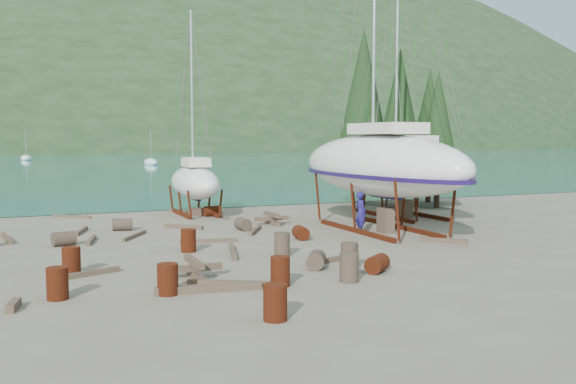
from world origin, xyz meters
name	(u,v)px	position (x,y,z in m)	size (l,w,h in m)	color
ground	(296,248)	(0.00, 0.00, 0.00)	(600.00, 600.00, 0.00)	#635A4E
bay_water	(36,146)	(0.00, 315.00, 0.01)	(700.00, 700.00, 0.00)	#186B7C
far_hill	(36,146)	(0.00, 320.00, 0.00)	(800.00, 360.00, 110.00)	#1D3219
far_house_right	(146,142)	(30.00, 190.00, 2.92)	(6.60, 5.60, 5.60)	beige
cypress_near_right	(400,115)	(12.50, 12.00, 5.79)	(3.60, 3.60, 10.00)	black
cypress_mid_right	(438,129)	(14.00, 10.00, 4.92)	(3.06, 3.06, 8.50)	black
cypress_back_left	(363,102)	(11.00, 14.00, 6.66)	(4.14, 4.14, 11.50)	black
cypress_far_right	(429,125)	(15.50, 13.00, 5.21)	(3.24, 3.24, 9.00)	black
moored_boat_mid	(151,162)	(10.00, 80.00, 0.39)	(2.00, 5.00, 6.05)	white
moored_boat_far	(26,158)	(-8.00, 110.00, 0.39)	(2.00, 5.00, 6.05)	white
large_sailboat_near	(380,164)	(5.46, 2.78, 3.12)	(4.18, 12.48, 19.41)	white
large_sailboat_far	(401,167)	(9.45, 7.10, 2.76)	(4.26, 10.94, 16.87)	white
small_sailboat_shore	(195,182)	(-0.83, 12.28, 1.88)	(2.46, 7.20, 11.41)	white
worker	(361,212)	(4.33, 2.51, 0.95)	(0.70, 0.46, 1.91)	navy
drum_0	(57,283)	(-9.19, -4.82, 0.44)	(0.58, 0.58, 0.88)	#612910
drum_1	(316,260)	(-0.99, -3.87, 0.29)	(0.58, 0.58, 0.88)	#2D2823
drum_3	(275,302)	(-4.54, -8.99, 0.44)	(0.58, 0.58, 0.88)	#612910
drum_4	(212,211)	(-0.12, 11.27, 0.29)	(0.58, 0.58, 0.88)	#612910
drum_5	(349,256)	(0.00, -4.35, 0.44)	(0.58, 0.58, 0.88)	#2D2823
drum_6	(301,233)	(1.06, 1.92, 0.29)	(0.58, 0.58, 0.88)	#612910
drum_8	(71,261)	(-8.58, -1.59, 0.44)	(0.58, 0.58, 0.88)	#612910
drum_9	(122,224)	(-5.57, 7.62, 0.29)	(0.58, 0.58, 0.88)	#2D2823
drum_10	(280,271)	(-3.07, -5.74, 0.44)	(0.58, 0.58, 0.88)	#612910
drum_11	(243,224)	(-0.32, 5.50, 0.29)	(0.58, 0.58, 0.88)	#2D2823
drum_12	(377,264)	(0.54, -5.23, 0.29)	(0.58, 0.58, 0.88)	#612910
drum_13	(168,279)	(-6.35, -5.48, 0.44)	(0.58, 0.58, 0.88)	#612910
drum_14	(188,240)	(-4.13, 0.88, 0.44)	(0.58, 0.58, 0.88)	#612910
drum_15	(64,239)	(-8.41, 4.22, 0.29)	(0.58, 0.58, 0.88)	#2D2823
drum_16	(349,268)	(-0.93, -6.05, 0.44)	(0.58, 0.58, 0.88)	#2D2823
drum_17	(282,244)	(-1.18, -1.36, 0.44)	(0.58, 0.58, 0.88)	#2D2823
timber_0	(71,216)	(-7.38, 13.64, 0.07)	(0.14, 2.38, 0.14)	brown
timber_1	(444,241)	(6.15, -1.24, 0.10)	(0.19, 1.91, 0.19)	brown
timber_2	(6,238)	(-10.56, 6.58, 0.09)	(0.19, 2.52, 0.19)	brown
timber_3	(234,283)	(-4.29, -5.13, 0.07)	(0.15, 2.84, 0.15)	brown
timber_4	(91,240)	(-7.31, 4.68, 0.09)	(0.17, 2.03, 0.17)	brown
timber_5	(233,251)	(-2.67, -0.10, 0.08)	(0.16, 2.99, 0.16)	brown
timber_6	(223,216)	(0.29, 10.50, 0.10)	(0.19, 1.83, 0.19)	brown
timber_7	(324,261)	(-0.34, -3.17, 0.09)	(0.17, 1.60, 0.17)	brown
timber_8	(184,227)	(-2.79, 7.03, 0.09)	(0.19, 2.06, 0.19)	brown
timber_9	(184,212)	(-1.24, 13.32, 0.08)	(0.15, 2.50, 0.15)	brown
timber_10	(255,230)	(0.01, 4.71, 0.08)	(0.16, 2.55, 0.16)	brown
timber_11	(208,241)	(-2.83, 2.65, 0.08)	(0.15, 2.38, 0.15)	brown
timber_12	(89,273)	(-8.11, -2.10, 0.08)	(0.17, 2.14, 0.17)	brown
timber_13	(13,305)	(-10.30, -5.47, 0.11)	(0.22, 0.87, 0.22)	brown
timber_15	(134,236)	(-5.42, 5.29, 0.07)	(0.15, 2.56, 0.15)	brown
timber_16	(209,288)	(-5.22, -5.66, 0.11)	(0.23, 3.02, 0.23)	brown
timber_17	(81,231)	(-7.42, 7.66, 0.08)	(0.16, 2.17, 0.16)	brown
timber_pile_fore	(194,268)	(-5.10, -3.61, 0.30)	(1.80, 1.80, 0.60)	brown
timber_pile_aft	(272,218)	(1.68, 6.86, 0.30)	(1.80, 1.80, 0.60)	brown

